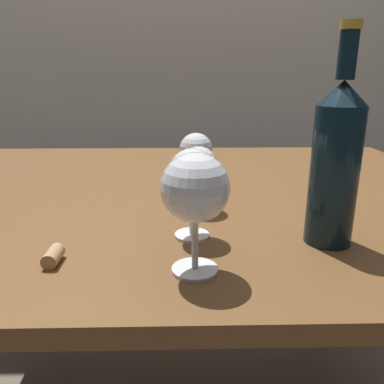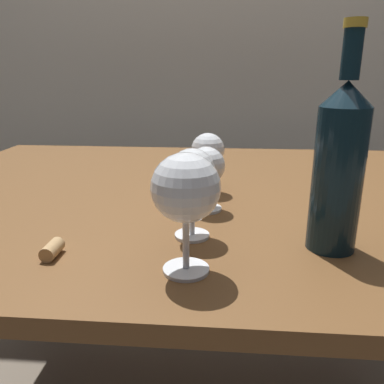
% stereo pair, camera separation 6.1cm
% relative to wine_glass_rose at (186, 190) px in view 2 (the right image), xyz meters
% --- Properties ---
extents(back_wall, '(5.00, 0.08, 2.60)m').
position_rel_wine_glass_rose_xyz_m(back_wall, '(-0.03, 1.58, 0.46)').
color(back_wall, beige).
rests_on(back_wall, ground_plane).
extents(dining_table, '(1.35, 0.99, 0.73)m').
position_rel_wine_glass_rose_xyz_m(dining_table, '(-0.03, 0.38, -0.19)').
color(dining_table, brown).
rests_on(dining_table, ground_plane).
extents(wine_glass_rose, '(0.09, 0.09, 0.16)m').
position_rel_wine_glass_rose_xyz_m(wine_glass_rose, '(0.00, 0.00, 0.00)').
color(wine_glass_rose, white).
rests_on(wine_glass_rose, dining_table).
extents(wine_glass_white, '(0.07, 0.07, 0.15)m').
position_rel_wine_glass_rose_xyz_m(wine_glass_white, '(-0.00, 0.11, -0.01)').
color(wine_glass_white, white).
rests_on(wine_glass_white, dining_table).
extents(wine_glass_cabernet, '(0.07, 0.07, 0.12)m').
position_rel_wine_glass_rose_xyz_m(wine_glass_cabernet, '(0.01, 0.24, -0.03)').
color(wine_glass_cabernet, white).
rests_on(wine_glass_cabernet, dining_table).
extents(wine_glass_chardonnay, '(0.07, 0.07, 0.13)m').
position_rel_wine_glass_rose_xyz_m(wine_glass_chardonnay, '(0.01, 0.36, -0.02)').
color(wine_glass_chardonnay, white).
rests_on(wine_glass_chardonnay, dining_table).
extents(wine_bottle, '(0.07, 0.07, 0.32)m').
position_rel_wine_glass_rose_xyz_m(wine_bottle, '(0.21, 0.09, 0.02)').
color(wine_bottle, '#0F232D').
rests_on(wine_bottle, dining_table).
extents(cork, '(0.02, 0.04, 0.02)m').
position_rel_wine_glass_rose_xyz_m(cork, '(-0.20, 0.03, -0.10)').
color(cork, tan).
rests_on(cork, dining_table).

